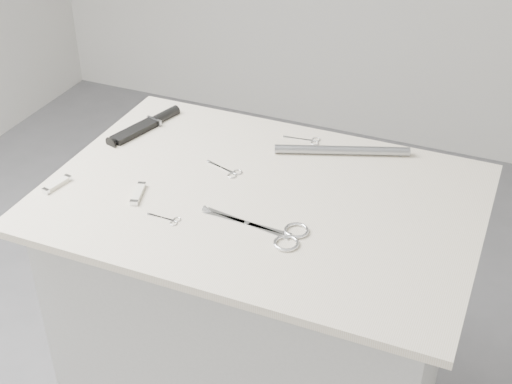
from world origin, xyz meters
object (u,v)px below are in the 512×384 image
at_px(plinth, 261,340).
at_px(large_shears, 275,232).
at_px(embroidery_scissors_a, 228,171).
at_px(sheathed_knife, 149,124).
at_px(tiny_scissors, 168,219).
at_px(metal_rail, 342,150).
at_px(pocket_knife_b, 138,194).
at_px(pocket_knife_a, 57,184).
at_px(embroidery_scissors_b, 308,140).

height_order(plinth, large_shears, large_shears).
bearing_deg(embroidery_scissors_a, large_shears, -25.78).
distance_m(plinth, sheathed_knife, 0.65).
xyz_separation_m(plinth, tiny_scissors, (-0.15, -0.17, 0.47)).
distance_m(large_shears, tiny_scissors, 0.24).
bearing_deg(sheathed_knife, tiny_scissors, -128.63).
xyz_separation_m(embroidery_scissors_a, metal_rail, (0.23, 0.19, 0.01)).
relative_size(embroidery_scissors_a, pocket_knife_b, 1.17).
bearing_deg(large_shears, tiny_scissors, -163.68).
bearing_deg(metal_rail, pocket_knife_a, -145.07).
relative_size(large_shears, pocket_knife_b, 2.80).
height_order(embroidery_scissors_a, tiny_scissors, same).
xyz_separation_m(embroidery_scissors_a, pocket_knife_b, (-0.15, -0.18, 0.00)).
bearing_deg(embroidery_scissors_a, plinth, -11.05).
bearing_deg(tiny_scissors, metal_rail, 58.44).
bearing_deg(sheathed_knife, embroidery_scissors_b, -61.37).
height_order(embroidery_scissors_b, sheathed_knife, sheathed_knife).
xyz_separation_m(pocket_knife_b, metal_rail, (0.38, 0.36, 0.01)).
xyz_separation_m(large_shears, embroidery_scissors_b, (-0.07, 0.41, -0.00)).
distance_m(plinth, pocket_knife_b, 0.55).
xyz_separation_m(sheathed_knife, pocket_knife_b, (0.14, -0.30, -0.00)).
distance_m(embroidery_scissors_a, metal_rail, 0.30).
bearing_deg(pocket_knife_b, embroidery_scissors_a, -56.55).
bearing_deg(embroidery_scissors_a, pocket_knife_b, -112.13).
bearing_deg(large_shears, pocket_knife_a, -171.86).
bearing_deg(embroidery_scissors_b, sheathed_knife, -173.85).
relative_size(large_shears, metal_rail, 0.71).
bearing_deg(embroidery_scissors_b, tiny_scissors, -116.60).
height_order(sheathed_knife, metal_rail, same).
height_order(plinth, embroidery_scissors_b, embroidery_scissors_b).
height_order(sheathed_knife, pocket_knife_b, sheathed_knife).
height_order(plinth, tiny_scissors, tiny_scissors).
bearing_deg(embroidery_scissors_b, embroidery_scissors_a, -126.77).
bearing_deg(pocket_knife_b, sheathed_knife, 9.06).
relative_size(embroidery_scissors_b, pocket_knife_b, 1.12).
height_order(pocket_knife_b, metal_rail, metal_rail).
bearing_deg(tiny_scissors, embroidery_scissors_a, 81.69).
xyz_separation_m(embroidery_scissors_b, sheathed_knife, (-0.42, -0.09, 0.01)).
bearing_deg(plinth, embroidery_scissors_a, 151.06).
distance_m(plinth, pocket_knife_a, 0.68).
bearing_deg(embroidery_scissors_b, pocket_knife_a, -143.75).
bearing_deg(embroidery_scissors_b, large_shears, -86.72).
relative_size(embroidery_scissors_a, metal_rail, 0.30).
relative_size(plinth, large_shears, 3.71).
relative_size(large_shears, embroidery_scissors_a, 2.39).
xyz_separation_m(embroidery_scissors_a, tiny_scissors, (-0.04, -0.23, -0.00)).
height_order(plinth, sheathed_knife, sheathed_knife).
bearing_deg(tiny_scissors, sheathed_knife, 126.35).
height_order(large_shears, embroidery_scissors_a, large_shears).
distance_m(tiny_scissors, pocket_knife_b, 0.12).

